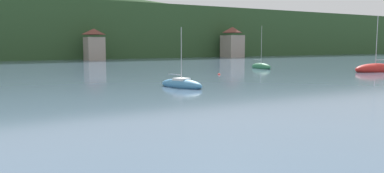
% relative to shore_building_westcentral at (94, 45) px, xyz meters
% --- Properties ---
extents(shore_building_westcentral, '(4.44, 5.33, 7.88)m').
position_rel_shore_building_westcentral_xyz_m(shore_building_westcentral, '(0.00, 0.00, 0.00)').
color(shore_building_westcentral, gray).
rests_on(shore_building_westcentral, ground_plane).
extents(shore_building_central, '(5.38, 6.17, 9.27)m').
position_rel_shore_building_westcentral_xyz_m(shore_building_central, '(42.60, 0.40, 0.67)').
color(shore_building_central, gray).
rests_on(shore_building_central, ground_plane).
extents(sailboat_mid_1, '(3.06, 5.30, 5.90)m').
position_rel_shore_building_westcentral_xyz_m(sailboat_mid_1, '(-9.82, -64.18, -3.54)').
color(sailboat_mid_1, teal).
rests_on(sailboat_mid_1, ground_plane).
extents(sailboat_far_4, '(7.85, 3.12, 8.64)m').
position_rel_shore_building_westcentral_xyz_m(sailboat_far_4, '(24.73, -60.20, -3.43)').
color(sailboat_far_4, red).
rests_on(sailboat_far_4, ground_plane).
extents(sailboat_far_5, '(1.62, 4.71, 7.37)m').
position_rel_shore_building_westcentral_xyz_m(sailboat_far_5, '(14.71, -46.37, -3.53)').
color(sailboat_far_5, '#2D754C').
rests_on(sailboat_far_5, ground_plane).
extents(mooring_buoy_near, '(0.38, 0.38, 0.38)m').
position_rel_shore_building_westcentral_xyz_m(mooring_buoy_near, '(1.63, -53.46, -3.82)').
color(mooring_buoy_near, red).
rests_on(mooring_buoy_near, ground_plane).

